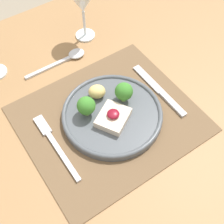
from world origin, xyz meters
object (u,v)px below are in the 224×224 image
at_px(dinner_plate, 111,112).
at_px(fork, 54,142).
at_px(knife, 162,93).
at_px(wine_glass_near, 82,2).
at_px(spoon, 69,57).

bearing_deg(dinner_plate, fork, 175.59).
height_order(fork, knife, knife).
distance_m(fork, wine_glass_near, 0.41).
height_order(knife, wine_glass_near, wine_glass_near).
distance_m(knife, spoon, 0.30).
bearing_deg(knife, wine_glass_near, 96.57).
height_order(knife, spoon, spoon).
relative_size(dinner_plate, knife, 1.23).
height_order(dinner_plate, spoon, dinner_plate).
bearing_deg(spoon, fork, -128.69).
relative_size(dinner_plate, spoon, 1.34).
bearing_deg(dinner_plate, spoon, 86.42).
relative_size(knife, wine_glass_near, 1.27).
height_order(dinner_plate, knife, dinner_plate).
height_order(fork, wine_glass_near, wine_glass_near).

